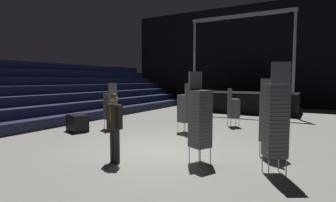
{
  "coord_description": "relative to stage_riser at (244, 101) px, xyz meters",
  "views": [
    {
      "loc": [
        4.21,
        -6.68,
        2.1
      ],
      "look_at": [
        -0.09,
        0.88,
        1.4
      ],
      "focal_mm": 28.28,
      "sensor_mm": 36.0,
      "label": 1
    }
  ],
  "objects": [
    {
      "name": "bleacher_bank_left",
      "position": [
        -8.38,
        -9.77,
        0.85
      ],
      "size": [
        5.25,
        24.0,
        3.15
      ],
      "rotation": [
        0.0,
        0.0,
        1.57
      ],
      "color": "#191E38",
      "rests_on": "ground_plane"
    },
    {
      "name": "stage_riser",
      "position": [
        0.0,
        0.0,
        0.0
      ],
      "size": [
        6.49,
        3.01,
        6.01
      ],
      "color": "black",
      "rests_on": "ground_plane"
    },
    {
      "name": "chair_stack_mid_right",
      "position": [
        0.94,
        -5.77,
        0.14
      ],
      "size": [
        0.62,
        0.62,
        1.71
      ],
      "rotation": [
        0.0,
        0.0,
        5.36
      ],
      "color": "#B2B5BA",
      "rests_on": "ground_plane"
    },
    {
      "name": "arena_end_wall",
      "position": [
        -0.0,
        4.23,
        3.28
      ],
      "size": [
        22.0,
        0.3,
        8.0
      ],
      "primitive_type": "cube",
      "color": "black",
      "rests_on": "ground_plane"
    },
    {
      "name": "chair_stack_mid_centre",
      "position": [
        3.43,
        -11.3,
        0.52
      ],
      "size": [
        0.6,
        0.6,
        2.48
      ],
      "rotation": [
        0.0,
        0.0,
        0.53
      ],
      "color": "#B2B5BA",
      "rests_on": "ground_plane"
    },
    {
      "name": "equipment_road_case",
      "position": [
        -4.27,
        -10.02,
        -0.38
      ],
      "size": [
        1.04,
        0.85,
        0.68
      ],
      "primitive_type": "cube",
      "rotation": [
        0.0,
        0.0,
        -0.31
      ],
      "color": "black",
      "rests_on": "ground_plane"
    },
    {
      "name": "man_with_tie",
      "position": [
        -0.22,
        -12.4,
        0.28
      ],
      "size": [
        0.57,
        0.34,
        1.76
      ],
      "rotation": [
        0.0,
        0.0,
        2.83
      ],
      "color": "black",
      "rests_on": "ground_plane"
    },
    {
      "name": "chair_stack_front_left",
      "position": [
        -3.49,
        -8.9,
        0.26
      ],
      "size": [
        0.54,
        0.54,
        1.96
      ],
      "rotation": [
        0.0,
        0.0,
        1.3
      ],
      "color": "#B2B5BA",
      "rests_on": "ground_plane"
    },
    {
      "name": "chair_stack_mid_left",
      "position": [
        -0.39,
        -8.0,
        0.26
      ],
      "size": [
        0.54,
        0.54,
        1.96
      ],
      "rotation": [
        0.0,
        0.0,
        1.32
      ],
      "color": "#B2B5BA",
      "rests_on": "ground_plane"
    },
    {
      "name": "ground_plane",
      "position": [
        -0.0,
        -10.77,
        -0.77
      ],
      "size": [
        22.0,
        30.0,
        0.1
      ],
      "primitive_type": "cube",
      "color": "gray"
    },
    {
      "name": "chair_stack_front_right",
      "position": [
        3.12,
        -9.87,
        0.35
      ],
      "size": [
        0.58,
        0.58,
        2.14
      ],
      "rotation": [
        0.0,
        0.0,
        5.88
      ],
      "color": "#B2B5BA",
      "rests_on": "ground_plane"
    },
    {
      "name": "chair_stack_rear_left",
      "position": [
        1.66,
        -11.34,
        0.43
      ],
      "size": [
        0.59,
        0.59,
        2.31
      ],
      "rotation": [
        0.0,
        0.0,
        4.26
      ],
      "color": "#B2B5BA",
      "rests_on": "ground_plane"
    }
  ]
}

